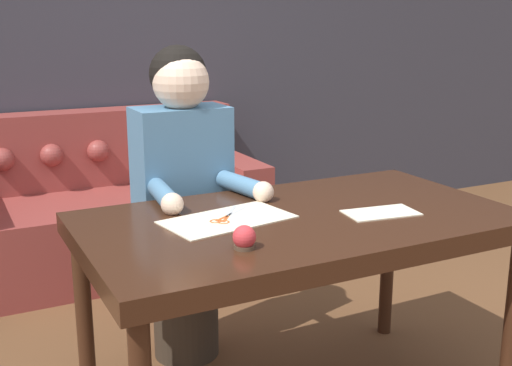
# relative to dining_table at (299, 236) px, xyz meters

# --- Properties ---
(wall_back) EXTENTS (8.00, 0.06, 2.60)m
(wall_back) POSITION_rel_dining_table_xyz_m (0.06, 2.22, 0.61)
(wall_back) COLOR #383842
(wall_back) RESTS_ON ground_plane
(dining_table) EXTENTS (1.49, 0.83, 0.76)m
(dining_table) POSITION_rel_dining_table_xyz_m (0.00, 0.00, 0.00)
(dining_table) COLOR #381E11
(dining_table) RESTS_ON ground_plane
(couch) EXTENTS (1.74, 0.84, 0.89)m
(couch) POSITION_rel_dining_table_xyz_m (-0.24, 1.81, -0.37)
(couch) COLOR brown
(couch) RESTS_ON ground_plane
(person) EXTENTS (0.44, 0.55, 1.33)m
(person) POSITION_rel_dining_table_xyz_m (-0.21, 0.58, 0.00)
(person) COLOR #33281E
(person) RESTS_ON ground_plane
(pattern_paper_main) EXTENTS (0.46, 0.31, 0.00)m
(pattern_paper_main) POSITION_rel_dining_table_xyz_m (-0.24, 0.07, 0.08)
(pattern_paper_main) COLOR beige
(pattern_paper_main) RESTS_ON dining_table
(pattern_paper_offcut) EXTENTS (0.27, 0.17, 0.00)m
(pattern_paper_offcut) POSITION_rel_dining_table_xyz_m (0.27, -0.11, 0.08)
(pattern_paper_offcut) COLOR beige
(pattern_paper_offcut) RESTS_ON dining_table
(scissors) EXTENTS (0.19, 0.18, 0.01)m
(scissors) POSITION_rel_dining_table_xyz_m (-0.25, 0.08, 0.08)
(scissors) COLOR silver
(scissors) RESTS_ON dining_table
(pin_cushion) EXTENTS (0.07, 0.07, 0.07)m
(pin_cushion) POSITION_rel_dining_table_xyz_m (-0.32, -0.21, 0.11)
(pin_cushion) COLOR #4C3828
(pin_cushion) RESTS_ON dining_table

